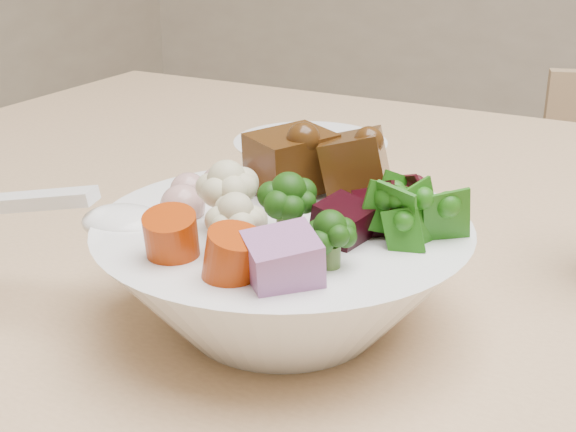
{
  "coord_description": "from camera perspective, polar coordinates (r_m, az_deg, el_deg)",
  "views": [
    {
      "loc": [
        -0.3,
        -0.59,
        1.09
      ],
      "look_at": [
        -0.49,
        -0.13,
        0.89
      ],
      "focal_mm": 50.0,
      "sensor_mm": 36.0,
      "label": 1
    }
  ],
  "objects": [
    {
      "name": "side_bowl",
      "position": [
        0.78,
        1.59,
        3.62
      ],
      "size": [
        0.15,
        0.15,
        0.05
      ],
      "primitive_type": null,
      "color": "white",
      "rests_on": "dining_table"
    },
    {
      "name": "soup_spoon",
      "position": [
        0.54,
        -13.5,
        -0.06
      ],
      "size": [
        0.16,
        0.06,
        0.03
      ],
      "rotation": [
        0.0,
        0.0,
        0.17
      ],
      "color": "white",
      "rests_on": "food_bowl"
    },
    {
      "name": "food_bowl",
      "position": [
        0.52,
        -0.12,
        -3.54
      ],
      "size": [
        0.24,
        0.24,
        0.13
      ],
      "color": "white",
      "rests_on": "dining_table"
    }
  ]
}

